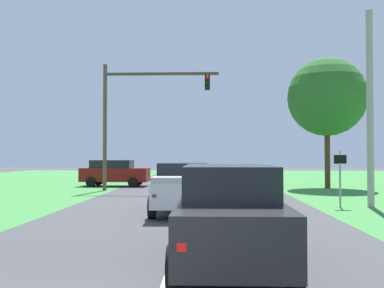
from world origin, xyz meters
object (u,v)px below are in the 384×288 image
(traffic_light, at_px, (134,108))
(utility_pole_right, at_px, (370,108))
(keep_moving_sign, at_px, (340,171))
(pickup_truck_lead, at_px, (183,187))
(oak_tree_right, at_px, (327,97))
(red_suv_near, at_px, (229,213))
(crossing_suv_far, at_px, (115,172))

(traffic_light, xyz_separation_m, utility_pole_right, (11.29, -8.11, -0.96))
(keep_moving_sign, bearing_deg, traffic_light, 140.52)
(utility_pole_right, bearing_deg, pickup_truck_lead, -164.58)
(pickup_truck_lead, height_order, oak_tree_right, oak_tree_right)
(traffic_light, bearing_deg, utility_pole_right, -35.69)
(keep_moving_sign, distance_m, utility_pole_right, 2.93)
(utility_pole_right, bearing_deg, oak_tree_right, 84.02)
(red_suv_near, xyz_separation_m, pickup_truck_lead, (-1.33, 7.69, -0.06))
(red_suv_near, xyz_separation_m, traffic_light, (-4.90, 17.93, 4.06))
(keep_moving_sign, distance_m, crossing_suv_far, 16.98)
(pickup_truck_lead, xyz_separation_m, oak_tree_right, (8.83, 12.76, 5.04))
(utility_pole_right, bearing_deg, red_suv_near, -123.06)
(pickup_truck_lead, bearing_deg, utility_pole_right, 15.42)
(red_suv_near, relative_size, oak_tree_right, 0.58)
(traffic_light, height_order, keep_moving_sign, traffic_light)
(pickup_truck_lead, height_order, crossing_suv_far, pickup_truck_lead)
(pickup_truck_lead, height_order, keep_moving_sign, keep_moving_sign)
(red_suv_near, height_order, oak_tree_right, oak_tree_right)
(red_suv_near, bearing_deg, crossing_suv_far, 107.66)
(traffic_light, bearing_deg, crossing_suv_far, 118.04)
(traffic_light, distance_m, utility_pole_right, 13.94)
(oak_tree_right, bearing_deg, crossing_suv_far, 175.05)
(traffic_light, relative_size, crossing_suv_far, 1.64)
(crossing_suv_far, xyz_separation_m, utility_pole_right, (13.30, -11.88, 3.17))
(red_suv_near, distance_m, pickup_truck_lead, 7.81)
(oak_tree_right, xyz_separation_m, utility_pole_right, (-1.11, -10.63, -1.87))
(traffic_light, bearing_deg, pickup_truck_lead, -70.76)
(traffic_light, relative_size, keep_moving_sign, 3.31)
(pickup_truck_lead, bearing_deg, crossing_suv_far, 111.72)
(pickup_truck_lead, bearing_deg, traffic_light, 109.24)
(pickup_truck_lead, distance_m, oak_tree_right, 16.32)
(oak_tree_right, bearing_deg, red_suv_near, -110.16)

